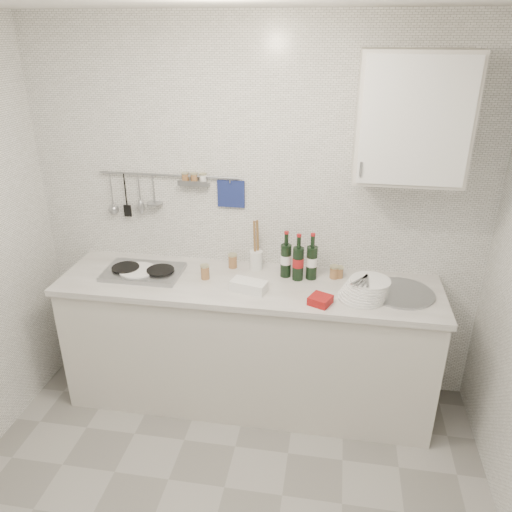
{
  "coord_description": "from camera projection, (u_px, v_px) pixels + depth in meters",
  "views": [
    {
      "loc": [
        0.51,
        -1.68,
        2.39
      ],
      "look_at": [
        0.09,
        0.9,
        1.2
      ],
      "focal_mm": 35.0,
      "sensor_mm": 36.0,
      "label": 1
    }
  ],
  "objects": [
    {
      "name": "back_wall",
      "position": [
        256.0,
        217.0,
        3.31
      ],
      "size": [
        3.0,
        0.02,
        2.5
      ],
      "primitive_type": "cube",
      "color": "silver",
      "rests_on": "floor"
    },
    {
      "name": "counter",
      "position": [
        249.0,
        346.0,
        3.38
      ],
      "size": [
        2.44,
        0.64,
        0.96
      ],
      "color": "beige",
      "rests_on": "floor"
    },
    {
      "name": "wall_rail",
      "position": [
        166.0,
        189.0,
        3.3
      ],
      "size": [
        0.98,
        0.09,
        0.34
      ],
      "color": "#93969B",
      "rests_on": "back_wall"
    },
    {
      "name": "wall_cabinet",
      "position": [
        412.0,
        118.0,
        2.73
      ],
      "size": [
        0.6,
        0.38,
        0.7
      ],
      "color": "beige",
      "rests_on": "back_wall"
    },
    {
      "name": "plate_stack_hob",
      "position": [
        137.0,
        272.0,
        3.27
      ],
      "size": [
        0.26,
        0.25,
        0.04
      ],
      "rotation": [
        0.0,
        0.0,
        -0.02
      ],
      "color": "#4D56AF",
      "rests_on": "counter"
    },
    {
      "name": "plate_stack_sink",
      "position": [
        366.0,
        289.0,
        2.98
      ],
      "size": [
        0.31,
        0.29,
        0.12
      ],
      "rotation": [
        0.0,
        0.0,
        -0.32
      ],
      "color": "white",
      "rests_on": "counter"
    },
    {
      "name": "wine_bottles",
      "position": [
        299.0,
        256.0,
        3.17
      ],
      "size": [
        0.24,
        0.11,
        0.31
      ],
      "rotation": [
        0.0,
        0.0,
        -0.04
      ],
      "color": "black",
      "rests_on": "counter"
    },
    {
      "name": "butter_dish",
      "position": [
        249.0,
        286.0,
        3.06
      ],
      "size": [
        0.24,
        0.16,
        0.07
      ],
      "primitive_type": "cube",
      "rotation": [
        0.0,
        0.0,
        -0.24
      ],
      "color": "white",
      "rests_on": "counter"
    },
    {
      "name": "strawberry_punnet",
      "position": [
        320.0,
        300.0,
        2.92
      ],
      "size": [
        0.16,
        0.16,
        0.05
      ],
      "primitive_type": "cube",
      "rotation": [
        0.0,
        0.0,
        -0.42
      ],
      "color": "#AB1317",
      "rests_on": "counter"
    },
    {
      "name": "utensil_crock",
      "position": [
        256.0,
        257.0,
        3.32
      ],
      "size": [
        0.09,
        0.09,
        0.36
      ],
      "rotation": [
        0.0,
        0.0,
        0.0
      ],
      "color": "white",
      "rests_on": "counter"
    },
    {
      "name": "jar_a",
      "position": [
        233.0,
        261.0,
        3.36
      ],
      "size": [
        0.06,
        0.06,
        0.1
      ],
      "rotation": [
        0.0,
        0.0,
        0.08
      ],
      "color": "olive",
      "rests_on": "counter"
    },
    {
      "name": "jar_b",
      "position": [
        334.0,
        272.0,
        3.22
      ],
      "size": [
        0.06,
        0.06,
        0.08
      ],
      "rotation": [
        0.0,
        0.0,
        0.04
      ],
      "color": "olive",
      "rests_on": "counter"
    },
    {
      "name": "jar_c",
      "position": [
        339.0,
        272.0,
        3.22
      ],
      "size": [
        0.06,
        0.06,
        0.08
      ],
      "rotation": [
        0.0,
        0.0,
        0.23
      ],
      "color": "olive",
      "rests_on": "counter"
    },
    {
      "name": "jar_d",
      "position": [
        205.0,
        272.0,
        3.21
      ],
      "size": [
        0.06,
        0.06,
        0.1
      ],
      "rotation": [
        0.0,
        0.0,
        -0.2
      ],
      "color": "olive",
      "rests_on": "counter"
    }
  ]
}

